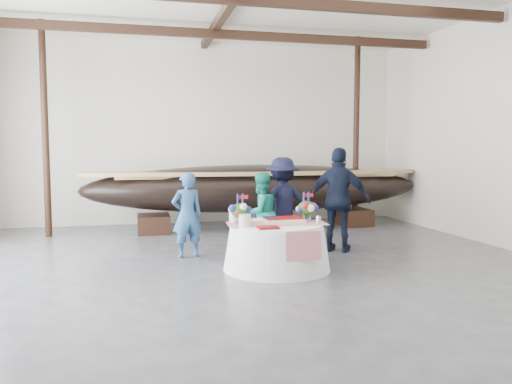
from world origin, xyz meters
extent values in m
cube|color=#3D3D42|center=(0.00, 0.00, 0.00)|extent=(10.00, 12.00, 0.01)
cube|color=silver|center=(0.00, 6.00, 2.25)|extent=(10.00, 0.02, 4.50)
cube|color=black|center=(0.00, 4.00, 4.25)|extent=(9.80, 0.12, 0.18)
cylinder|color=black|center=(-3.50, 4.63, 2.25)|extent=(0.14, 0.14, 4.50)
cylinder|color=black|center=(3.50, 4.63, 2.25)|extent=(0.14, 0.14, 4.50)
cube|color=black|center=(-1.32, 4.63, 0.20)|extent=(0.70, 0.90, 0.40)
cube|color=black|center=(3.46, 4.63, 0.20)|extent=(0.70, 0.90, 0.40)
ellipsoid|color=black|center=(1.07, 4.63, 0.95)|extent=(7.96, 1.59, 1.09)
cube|color=#9E7A4C|center=(1.07, 4.63, 1.24)|extent=(6.37, 1.04, 0.06)
cone|color=white|center=(0.44, 0.75, 0.34)|extent=(1.65, 1.65, 0.68)
cylinder|color=white|center=(0.44, 0.75, 0.69)|extent=(1.40, 1.40, 0.04)
cube|color=red|center=(0.44, 0.75, 0.71)|extent=(1.56, 0.66, 0.01)
cube|color=white|center=(0.57, 0.82, 0.75)|extent=(0.60, 0.40, 0.07)
cylinder|color=white|center=(-0.09, 0.60, 0.80)|extent=(0.18, 0.18, 0.18)
cylinder|color=white|center=(-0.16, 1.07, 0.80)|extent=(0.18, 0.18, 0.18)
cube|color=maroon|center=(0.19, 0.33, 0.73)|extent=(0.30, 0.24, 0.03)
cone|color=silver|center=(1.07, 0.63, 0.77)|extent=(0.09, 0.09, 0.12)
imported|color=#284F80|center=(-0.83, 1.92, 0.73)|extent=(0.59, 0.45, 1.46)
imported|color=#1A8874|center=(0.48, 1.95, 0.72)|extent=(0.86, 0.77, 1.45)
imported|color=black|center=(0.95, 2.20, 0.85)|extent=(1.15, 0.73, 1.70)
imported|color=black|center=(1.89, 1.78, 0.94)|extent=(1.18, 0.99, 1.89)
camera|label=1|loc=(-1.61, -6.57, 1.86)|focal=35.00mm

